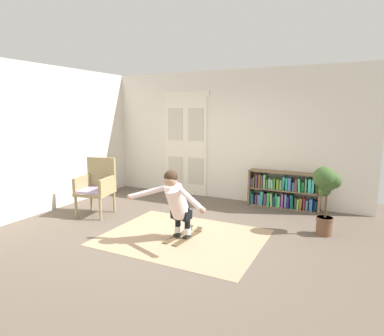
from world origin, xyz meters
name	(u,v)px	position (x,y,z in m)	size (l,w,h in m)	color
ground_plane	(174,236)	(0.00, 0.00, 0.00)	(7.20, 7.20, 0.00)	brown
back_wall	(230,136)	(0.00, 2.60, 1.45)	(6.00, 0.10, 2.90)	silver
side_wall_left	(56,138)	(-3.00, 0.40, 1.45)	(0.10, 6.00, 2.90)	silver
double_door	(186,144)	(-1.10, 2.54, 1.23)	(1.22, 0.05, 2.45)	silver
rug	(183,237)	(0.17, 0.00, 0.00)	(2.50, 1.94, 0.01)	tan
bookshelf	(283,192)	(1.26, 2.39, 0.35)	(1.46, 0.30, 0.77)	brown
wicker_chair	(97,185)	(-1.91, 0.34, 0.58)	(0.70, 0.70, 1.10)	#97875A
potted_plant	(326,189)	(2.17, 1.20, 0.76)	(0.44, 0.38, 1.12)	brown
skis_pair	(184,235)	(0.17, 0.02, 0.02)	(0.34, 0.80, 0.07)	brown
person_skier	(176,200)	(0.15, -0.18, 0.66)	(1.40, 0.71, 1.07)	white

